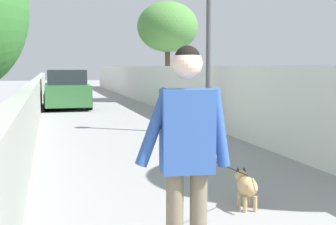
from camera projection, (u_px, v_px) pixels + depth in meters
ground_plane at (107, 114)px, 15.12m from camera, size 80.00×80.00×0.00m
wall_left at (33, 104)px, 12.51m from camera, size 48.00×0.30×1.18m
fence_right at (190, 93)px, 13.75m from camera, size 48.00×0.30×1.68m
tree_right_mid at (168, 27)px, 20.49m from camera, size 2.88×2.88×4.73m
lamp_post at (209, 10)px, 10.45m from camera, size 0.36×0.36×4.42m
person_skateboarder at (187, 144)px, 3.16m from camera, size 0.26×0.72×1.72m
dog at (246, 185)px, 5.05m from camera, size 1.84×1.37×1.06m
car_near at (67, 90)px, 17.58m from camera, size 3.90×1.80×1.54m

